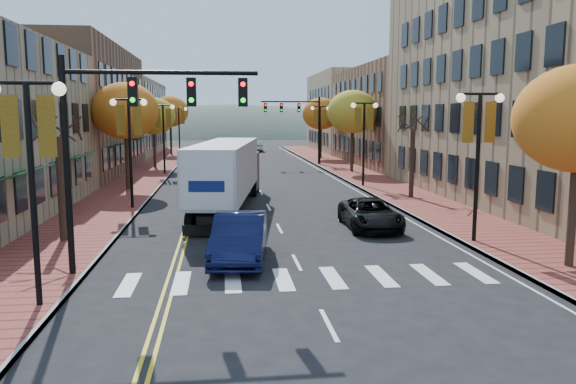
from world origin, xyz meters
name	(u,v)px	position (x,y,z in m)	size (l,w,h in m)	color
ground	(315,299)	(0.00, 0.00, 0.00)	(200.00, 200.00, 0.00)	black
sidewalk_left	(145,176)	(-9.00, 32.50, 0.07)	(4.00, 85.00, 0.15)	brown
sidewalk_right	(356,174)	(9.00, 32.50, 0.07)	(4.00, 85.00, 0.15)	brown
building_left_mid	(54,111)	(-17.00, 36.00, 5.50)	(12.00, 24.00, 11.00)	brown
building_left_far	(110,118)	(-17.00, 61.00, 4.75)	(12.00, 26.00, 9.50)	#9E8966
building_right_mid	(424,117)	(18.50, 42.00, 5.00)	(15.00, 24.00, 10.00)	brown
building_right_far	(369,112)	(18.50, 64.00, 5.50)	(15.00, 20.00, 11.00)	#9E8966
tree_left_a	(61,189)	(-9.00, 8.00, 2.25)	(0.28, 0.28, 4.20)	#382619
tree_left_b	(125,111)	(-9.00, 24.00, 5.45)	(4.48, 4.48, 7.21)	#382619
tree_left_c	(154,116)	(-9.00, 40.00, 5.05)	(4.16, 4.16, 6.69)	#382619
tree_left_d	(170,111)	(-9.00, 58.00, 5.60)	(4.61, 4.61, 7.42)	#382619
tree_right_b	(412,163)	(9.00, 18.00, 2.25)	(0.28, 0.28, 4.20)	#382619
tree_right_c	(353,112)	(9.00, 34.00, 5.45)	(4.48, 4.48, 7.21)	#382619
tree_right_d	(321,114)	(9.00, 50.00, 5.29)	(4.35, 4.35, 7.00)	#382619
lamp_left_a	(30,150)	(-7.50, 0.00, 4.29)	(1.96, 0.36, 6.05)	black
lamp_left_b	(130,132)	(-7.50, 16.00, 4.29)	(1.96, 0.36, 6.05)	black
lamp_left_c	(163,125)	(-7.50, 34.00, 4.29)	(1.96, 0.36, 6.05)	black
lamp_left_d	(179,122)	(-7.50, 52.00, 4.29)	(1.96, 0.36, 6.05)	black
lamp_right_a	(478,138)	(7.50, 6.00, 4.29)	(1.96, 0.36, 6.05)	black
lamp_right_b	(364,127)	(7.50, 24.00, 4.29)	(1.96, 0.36, 6.05)	black
lamp_right_c	(320,123)	(7.50, 42.00, 4.29)	(1.96, 0.36, 6.05)	black
traffic_mast_near	(128,123)	(-5.48, 3.00, 4.92)	(6.10, 0.35, 7.00)	black
traffic_mast_far	(301,117)	(5.48, 42.00, 4.92)	(6.10, 0.34, 7.00)	black
semi_truck	(228,170)	(-2.24, 15.36, 2.20)	(4.39, 15.23, 3.76)	black
navy_sedan	(239,238)	(-2.00, 4.48, 0.85)	(1.79, 5.14, 1.69)	black
black_suv	(370,214)	(4.15, 9.57, 0.68)	(2.26, 4.91, 1.36)	black
car_far_white	(226,153)	(-2.13, 49.58, 0.82)	(1.94, 4.81, 1.64)	silver
car_far_silver	(244,148)	(0.50, 62.15, 0.60)	(1.68, 4.12, 1.20)	#9E9EA5
car_far_oncoming	(257,146)	(2.40, 64.52, 0.76)	(1.60, 4.59, 1.51)	#B3B2BA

